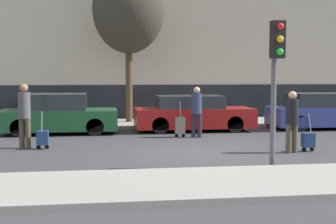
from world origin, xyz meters
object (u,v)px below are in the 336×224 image
object	(u,v)px
parked_car_2	(322,112)
trolley_left	(42,138)
trolley_right	(308,140)
bare_tree_near_crossing	(128,10)
parked_car_1	(193,114)
pedestrian_left	(24,111)
pedestrian_right	(292,118)
trolley_center	(180,125)
pedestrian_center	(197,109)
traffic_light	(276,64)
parked_car_0	(58,115)

from	to	relation	value
parked_car_2	trolley_left	xyz separation A→B (m)	(-10.02, -3.57, -0.33)
trolley_right	bare_tree_near_crossing	size ratio (longest dim) A/B	0.16
parked_car_1	pedestrian_left	world-z (taller)	pedestrian_left
parked_car_2	trolley_left	distance (m)	10.65
parked_car_1	pedestrian_right	xyz separation A→B (m)	(1.69, -5.10, 0.31)
parked_car_1	trolley_left	world-z (taller)	parked_car_1
trolley_center	parked_car_1	bearing A→B (deg)	65.56
trolley_left	bare_tree_near_crossing	xyz separation A→B (m)	(2.76, 6.05, 4.39)
trolley_left	trolley_right	bearing A→B (deg)	-11.07
parked_car_2	trolley_right	distance (m)	5.74
pedestrian_center	traffic_light	bearing A→B (deg)	-70.59
trolley_left	trolley_right	world-z (taller)	trolley_left
trolley_right	bare_tree_near_crossing	distance (m)	9.72
trolley_center	pedestrian_center	bearing A→B (deg)	-12.17
parked_car_0	trolley_right	distance (m)	8.58
trolley_left	trolley_center	world-z (taller)	trolley_center
parked_car_1	trolley_left	size ratio (longest dim) A/B	4.10
parked_car_0	pedestrian_left	world-z (taller)	pedestrian_left
parked_car_1	bare_tree_near_crossing	bearing A→B (deg)	131.34
parked_car_2	pedestrian_right	xyz separation A→B (m)	(-3.37, -5.12, 0.29)
trolley_left	pedestrian_center	bearing A→B (deg)	20.61
parked_car_0	traffic_light	bearing A→B (deg)	-52.83
pedestrian_left	trolley_left	distance (m)	0.91
parked_car_2	trolley_left	world-z (taller)	parked_car_2
pedestrian_left	bare_tree_near_crossing	distance (m)	7.62
pedestrian_right	traffic_light	distance (m)	2.72
parked_car_1	trolley_right	bearing A→B (deg)	-65.86
trolley_left	trolley_right	xyz separation A→B (m)	(7.18, -1.40, -0.00)
trolley_left	traffic_light	distance (m)	6.77
parked_car_2	pedestrian_left	size ratio (longest dim) A/B	2.24
parked_car_1	traffic_light	world-z (taller)	traffic_light
pedestrian_center	parked_car_0	bearing A→B (deg)	172.44
parked_car_0	traffic_light	distance (m)	8.93
parked_car_2	trolley_right	xyz separation A→B (m)	(-2.84, -4.97, -0.33)
traffic_light	bare_tree_near_crossing	world-z (taller)	bare_tree_near_crossing
pedestrian_center	bare_tree_near_crossing	bearing A→B (deg)	127.20
parked_car_0	parked_car_2	bearing A→B (deg)	0.70
trolley_left	bare_tree_near_crossing	world-z (taller)	bare_tree_near_crossing
parked_car_2	trolley_center	bearing A→B (deg)	-163.98
parked_car_1	traffic_light	size ratio (longest dim) A/B	1.34
traffic_light	bare_tree_near_crossing	bearing A→B (deg)	105.50
pedestrian_center	parked_car_2	bearing A→B (deg)	30.91
pedestrian_center	pedestrian_right	bearing A→B (deg)	-48.04
pedestrian_center	bare_tree_near_crossing	distance (m)	6.02
parked_car_0	trolley_center	bearing A→B (deg)	-20.73
trolley_center	traffic_light	distance (m)	5.90
traffic_light	pedestrian_center	bearing A→B (deg)	97.19
pedestrian_right	bare_tree_near_crossing	bearing A→B (deg)	-78.26
pedestrian_center	trolley_center	bearing A→B (deg)	-179.95
parked_car_2	pedestrian_right	world-z (taller)	pedestrian_right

